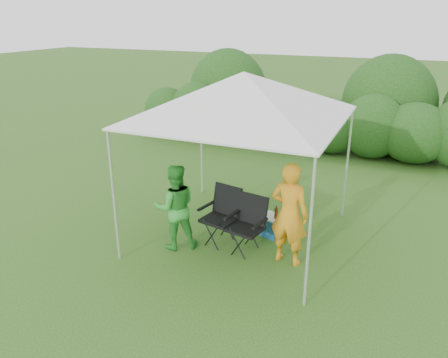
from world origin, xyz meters
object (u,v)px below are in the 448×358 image
at_px(chair_right, 249,221).
at_px(man, 289,214).
at_px(chair_left, 223,211).
at_px(cooler, 273,226).
at_px(canopy, 243,95).
at_px(woman, 175,207).

relative_size(chair_right, man, 0.56).
distance_m(chair_left, man, 1.26).
bearing_deg(chair_right, cooler, 79.52).
distance_m(canopy, chair_right, 2.00).
xyz_separation_m(woman, cooler, (1.36, 1.00, -0.53)).
bearing_deg(chair_left, canopy, 65.91).
xyz_separation_m(canopy, cooler, (0.52, 0.19, -2.27)).
height_order(woman, cooler, woman).
distance_m(man, woman, 1.85).
distance_m(chair_right, woman, 1.21).
height_order(chair_right, cooler, chair_right).
relative_size(chair_left, woman, 0.67).
distance_m(man, cooler, 1.07).
relative_size(canopy, woman, 2.14).
bearing_deg(woman, man, 152.49).
xyz_separation_m(canopy, woman, (-0.84, -0.80, -1.74)).
bearing_deg(cooler, chair_left, -124.10).
relative_size(chair_right, woman, 0.64).
height_order(chair_left, man, man).
relative_size(chair_right, chair_left, 0.96).
bearing_deg(chair_left, woman, -129.07).
height_order(chair_right, chair_left, chair_left).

